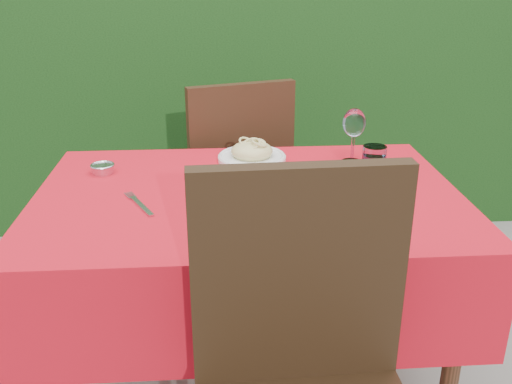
{
  "coord_description": "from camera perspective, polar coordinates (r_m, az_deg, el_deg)",
  "views": [
    {
      "loc": [
        -0.09,
        -1.57,
        1.39
      ],
      "look_at": [
        0.02,
        -0.05,
        0.77
      ],
      "focal_mm": 40.0,
      "sensor_mm": 36.0,
      "label": 1
    }
  ],
  "objects": [
    {
      "name": "hedge",
      "position": [
        3.15,
        -2.48,
        13.62
      ],
      "size": [
        3.2,
        0.55,
        1.78
      ],
      "color": "black",
      "rests_on": "ground"
    },
    {
      "name": "pasta_plate",
      "position": [
        1.96,
        -0.41,
        3.84
      ],
      "size": [
        0.23,
        0.23,
        0.07
      ],
      "rotation": [
        0.0,
        0.0,
        -0.25
      ],
      "color": "white",
      "rests_on": "dining_table"
    },
    {
      "name": "wine_glass",
      "position": [
        1.93,
        9.78,
        6.61
      ],
      "size": [
        0.08,
        0.08,
        0.19
      ],
      "color": "white",
      "rests_on": "dining_table"
    },
    {
      "name": "pizza_plate",
      "position": [
        1.58,
        0.98,
        -0.5
      ],
      "size": [
        0.36,
        0.36,
        0.07
      ],
      "rotation": [
        0.0,
        0.0,
        0.13
      ],
      "color": "white",
      "rests_on": "dining_table"
    },
    {
      "name": "chair_far",
      "position": [
        2.4,
        -2.24,
        1.67
      ],
      "size": [
        0.54,
        0.54,
        0.96
      ],
      "rotation": [
        0.0,
        0.0,
        3.44
      ],
      "color": "black",
      "rests_on": "ground"
    },
    {
      "name": "chair_near",
      "position": [
        1.24,
        5.01,
        -18.37
      ],
      "size": [
        0.48,
        0.48,
        1.02
      ],
      "rotation": [
        0.0,
        0.0,
        0.04
      ],
      "color": "black",
      "rests_on": "ground"
    },
    {
      "name": "dining_table",
      "position": [
        1.76,
        -0.77,
        -4.57
      ],
      "size": [
        1.26,
        0.86,
        0.75
      ],
      "color": "#4E2A19",
      "rests_on": "ground"
    },
    {
      "name": "steel_ramekin",
      "position": [
        1.91,
        -15.08,
        2.23
      ],
      "size": [
        0.07,
        0.07,
        0.03
      ],
      "primitive_type": "cylinder",
      "color": "silver",
      "rests_on": "dining_table"
    },
    {
      "name": "water_glass",
      "position": [
        1.85,
        11.69,
        2.89
      ],
      "size": [
        0.07,
        0.07,
        0.1
      ],
      "color": "silver",
      "rests_on": "dining_table"
    },
    {
      "name": "fork",
      "position": [
        1.62,
        -11.37,
        -1.38
      ],
      "size": [
        0.12,
        0.19,
        0.01
      ],
      "primitive_type": "cube",
      "rotation": [
        0.0,
        0.0,
        0.47
      ],
      "color": "#BABAC1",
      "rests_on": "dining_table"
    }
  ]
}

